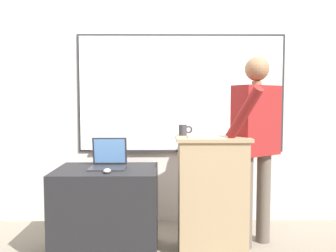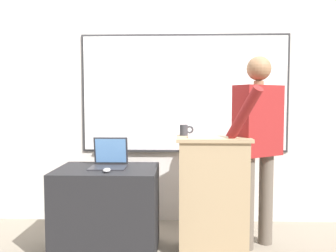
{
  "view_description": "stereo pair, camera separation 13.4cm",
  "coord_description": "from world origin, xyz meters",
  "views": [
    {
      "loc": [
        0.06,
        -2.75,
        1.35
      ],
      "look_at": [
        0.09,
        0.28,
        1.13
      ],
      "focal_mm": 38.0,
      "sensor_mm": 36.0,
      "label": 1
    },
    {
      "loc": [
        0.19,
        -2.75,
        1.35
      ],
      "look_at": [
        0.09,
        0.28,
        1.13
      ],
      "focal_mm": 38.0,
      "sensor_mm": 36.0,
      "label": 2
    }
  ],
  "objects": [
    {
      "name": "back_wall",
      "position": [
        0.01,
        1.21,
        1.36
      ],
      "size": [
        6.4,
        0.17,
        2.71
      ],
      "color": "silver",
      "rests_on": "ground_plane"
    },
    {
      "name": "person_presenter",
      "position": [
        0.9,
        0.48,
        1.02
      ],
      "size": [
        0.6,
        0.73,
        1.74
      ],
      "rotation": [
        0.0,
        0.0,
        0.57
      ],
      "color": "brown",
      "rests_on": "ground_plane"
    },
    {
      "name": "computer_mouse_by_laptop",
      "position": [
        -0.41,
        0.12,
        0.77
      ],
      "size": [
        0.06,
        0.1,
        0.03
      ],
      "color": "#BCBCC1",
      "rests_on": "side_desk"
    },
    {
      "name": "lectern_podium",
      "position": [
        0.48,
        0.35,
        0.52
      ],
      "size": [
        0.64,
        0.4,
        1.03
      ],
      "color": "tan",
      "rests_on": "ground_plane"
    },
    {
      "name": "coffee_mug",
      "position": [
        0.23,
        0.49,
        1.08
      ],
      "size": [
        0.13,
        0.07,
        0.1
      ],
      "color": "#333338",
      "rests_on": "lectern_podium"
    },
    {
      "name": "laptop",
      "position": [
        -0.43,
        0.36,
        0.84
      ],
      "size": [
        0.31,
        0.28,
        0.26
      ],
      "color": "#28282D",
      "rests_on": "side_desk"
    },
    {
      "name": "side_desk",
      "position": [
        -0.44,
        0.29,
        0.38
      ],
      "size": [
        0.87,
        0.63,
        0.76
      ],
      "color": "black",
      "rests_on": "ground_plane"
    },
    {
      "name": "wireless_keyboard",
      "position": [
        0.46,
        0.3,
        1.04
      ],
      "size": [
        0.39,
        0.12,
        0.02
      ],
      "color": "beige",
      "rests_on": "lectern_podium"
    }
  ]
}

